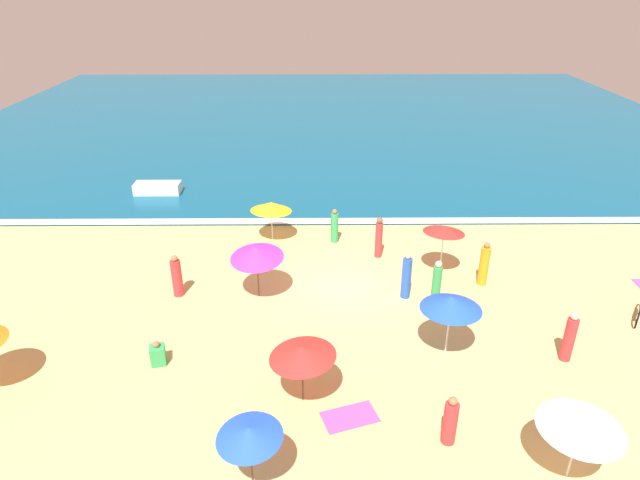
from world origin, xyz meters
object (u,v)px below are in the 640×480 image
Objects in this scene: beachgoer_4 at (379,238)px; beachgoer_8 at (158,354)px; parked_bicycle at (640,310)px; small_boat_0 at (158,188)px; beachgoer_6 at (259,263)px; beach_umbrella_1 at (271,207)px; beachgoer_3 at (406,277)px; beach_umbrella_0 at (581,424)px; beach_umbrella_2 at (257,253)px; beachgoer_7 at (436,285)px; beachgoer_2 at (569,338)px; beach_umbrella_4 at (451,303)px; beach_umbrella_7 at (249,433)px; beach_umbrella_5 at (444,229)px; beachgoer_5 at (335,227)px; beachgoer_10 at (484,265)px; beachgoer_0 at (177,277)px; beachgoer_9 at (450,422)px; beach_umbrella_6 at (302,352)px.

beachgoer_4 is 10.81m from beachgoer_8.
parked_bicycle is 24.34m from small_boat_0.
beachgoer_6 is 11.08m from small_boat_0.
beach_umbrella_1 reaches higher than small_boat_0.
beach_umbrella_1 is 1.42× the size of beachgoer_3.
beach_umbrella_0 reaches higher than beachgoer_4.
beach_umbrella_2 is at bearing 179.09° from beachgoer_3.
beachgoer_2 is at bearing -41.16° from beachgoer_7.
beach_umbrella_4 is 4.05m from beachgoer_2.
beach_umbrella_5 is at bearing 57.20° from beach_umbrella_7.
beachgoer_6 is (-3.29, -2.85, -0.37)m from beachgoer_5.
beach_umbrella_0 is 1.03× the size of beach_umbrella_1.
beachgoer_3 is at bearing -163.59° from beachgoer_10.
beach_umbrella_5 is 2.76× the size of beachgoer_8.
beach_umbrella_1 is 1.42× the size of beachgoer_4.
beachgoer_6 is 0.48× the size of beachgoer_10.
beachgoer_6 is at bearing 160.92° from beachgoer_3.
beach_umbrella_4 is 10.49m from beachgoer_0.
beachgoer_6 is at bearing 173.32° from beachgoer_10.
beachgoer_0 is at bearing 113.21° from beach_umbrella_7.
beachgoer_6 is 7.46m from beachgoer_7.
beach_umbrella_1 is at bearing 175.14° from beachgoer_5.
beachgoer_10 is (3.21, 8.28, 0.17)m from beachgoer_9.
beachgoer_10 reaches higher than small_boat_0.
beachgoer_4 reaches higher than beachgoer_8.
beachgoer_5 is at bearing 55.82° from beachgoer_8.
beach_umbrella_1 is at bearing 87.99° from beach_umbrella_2.
small_boat_0 is at bearing 138.76° from beachgoer_3.
beach_umbrella_7 is at bearing -130.73° from beachgoer_10.
beach_umbrella_4 is 7.88m from beach_umbrella_7.
beach_umbrella_7 reaches higher than beach_umbrella_1.
beachgoer_3 is 0.98× the size of beachgoer_7.
beachgoer_8 is at bearing -177.28° from beach_umbrella_4.
beachgoer_5 is 1.84× the size of beachgoer_6.
beachgoer_0 is 3.54m from beachgoer_6.
beach_umbrella_5 is 2.79m from beachgoer_3.
beach_umbrella_1 is at bearing 154.72° from beachgoer_10.
beachgoer_8 is (-9.46, -0.45, -1.64)m from beach_umbrella_4.
beachgoer_9 is (5.81, -7.40, -1.23)m from beach_umbrella_2.
beach_umbrella_1 reaches higher than beachgoer_5.
beachgoer_4 is at bearing 101.89° from beachgoer_3.
beachgoer_9 is 8.88m from beachgoer_10.
beach_umbrella_5 is 16.99m from small_boat_0.
beach_umbrella_6 is at bearing -20.10° from beachgoer_8.
beach_umbrella_0 is at bearing -22.36° from beach_umbrella_6.
beachgoer_10 is at bearing -29.44° from beach_umbrella_5.
beachgoer_7 is at bearing -41.30° from beach_umbrella_1.
beach_umbrella_1 is 1.39× the size of beachgoer_7.
beachgoer_10 is (9.19, -1.08, 0.49)m from beachgoer_6.
beach_umbrella_4 is (-2.02, 4.96, 0.23)m from beach_umbrella_0.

